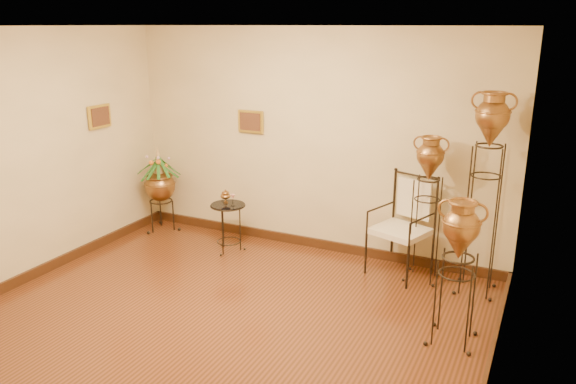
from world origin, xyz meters
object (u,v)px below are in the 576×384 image
at_px(amphora_mid, 426,208).
at_px(side_table, 228,227).
at_px(armchair, 401,227).
at_px(planter_urn, 160,183).
at_px(amphora_tall, 484,193).

bearing_deg(amphora_mid, side_table, -173.93).
bearing_deg(amphora_mid, armchair, 180.00).
height_order(amphora_mid, planter_urn, amphora_mid).
bearing_deg(armchair, planter_urn, -161.18).
relative_size(amphora_tall, amphora_mid, 1.31).
xyz_separation_m(amphora_mid, planter_urn, (-3.70, -0.00, -0.16)).
height_order(amphora_tall, planter_urn, amphora_tall).
distance_m(armchair, side_table, 2.19).
distance_m(amphora_tall, planter_urn, 4.32).
bearing_deg(amphora_tall, armchair, 176.02).
relative_size(armchair, side_table, 1.47).
xyz_separation_m(amphora_mid, side_table, (-2.43, -0.26, -0.52)).
bearing_deg(planter_urn, side_table, -11.55).
bearing_deg(side_table, armchair, 6.84).
xyz_separation_m(armchair, side_table, (-2.16, -0.26, -0.26)).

